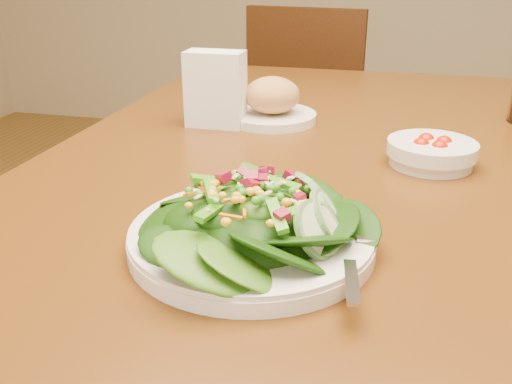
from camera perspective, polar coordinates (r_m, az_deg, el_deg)
dining_table at (r=0.95m, az=7.11°, el=-2.14°), size 0.90×1.40×0.75m
chair_far at (r=2.07m, az=5.56°, el=6.64°), size 0.45×0.46×0.88m
salad_plate at (r=0.61m, az=0.39°, el=-3.28°), size 0.27×0.27×0.08m
bread_plate at (r=1.08m, az=1.61°, el=8.84°), size 0.17×0.17×0.08m
tomato_bowl at (r=0.90m, az=17.14°, el=3.82°), size 0.13×0.13×0.04m
napkin_holder at (r=1.05m, az=-4.08°, el=10.43°), size 0.11×0.06×0.14m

